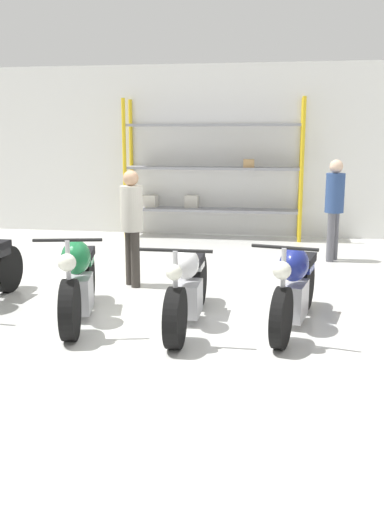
{
  "coord_description": "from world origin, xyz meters",
  "views": [
    {
      "loc": [
        1.08,
        -6.33,
        2.16
      ],
      "look_at": [
        0.0,
        0.4,
        0.7
      ],
      "focal_mm": 40.0,
      "sensor_mm": 36.0,
      "label": 1
    }
  ],
  "objects": [
    {
      "name": "shelving_rack",
      "position": [
        -0.46,
        5.62,
        1.4
      ],
      "size": [
        3.73,
        0.63,
        2.88
      ],
      "color": "gold",
      "rests_on": "ground_plane"
    },
    {
      "name": "ground_plane",
      "position": [
        0.0,
        0.0,
        0.0
      ],
      "size": [
        30.0,
        30.0,
        0.0
      ],
      "primitive_type": "plane",
      "color": "silver"
    },
    {
      "name": "motorcycle_white",
      "position": [
        0.03,
        -0.09,
        0.43
      ],
      "size": [
        0.75,
        2.19,
        1.03
      ],
      "rotation": [
        0.0,
        0.0,
        -1.57
      ],
      "color": "black",
      "rests_on": "ground_plane"
    },
    {
      "name": "back_wall",
      "position": [
        0.0,
        5.97,
        1.8
      ],
      "size": [
        30.0,
        0.08,
        3.6
      ],
      "color": "white",
      "rests_on": "ground_plane"
    },
    {
      "name": "person_browsing",
      "position": [
        1.95,
        3.65,
        1.03
      ],
      "size": [
        0.43,
        0.43,
        1.74
      ],
      "rotation": [
        0.0,
        0.0,
        2.68
      ],
      "color": "#595960",
      "rests_on": "ground_plane"
    },
    {
      "name": "motorcycle_green",
      "position": [
        -1.27,
        -0.13,
        0.47
      ],
      "size": [
        0.79,
        2.04,
        1.09
      ],
      "rotation": [
        0.0,
        0.0,
        -1.36
      ],
      "color": "black",
      "rests_on": "ground_plane"
    },
    {
      "name": "person_near_rack",
      "position": [
        -1.04,
        1.46,
        0.98
      ],
      "size": [
        0.45,
        0.45,
        1.67
      ],
      "rotation": [
        0.0,
        0.0,
        3.85
      ],
      "color": "#38332D",
      "rests_on": "ground_plane"
    },
    {
      "name": "motorcycle_blue",
      "position": [
        1.25,
        0.0,
        0.48
      ],
      "size": [
        0.74,
        2.06,
        1.06
      ],
      "rotation": [
        0.0,
        0.0,
        -1.78
      ],
      "color": "black",
      "rests_on": "ground_plane"
    }
  ]
}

